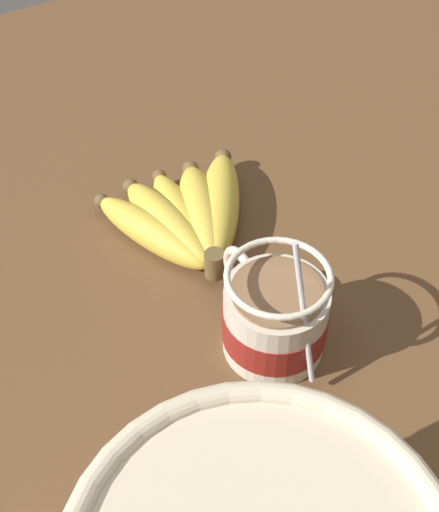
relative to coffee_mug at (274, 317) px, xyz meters
The scene contains 3 objects.
table 7.34cm from the coffee_mug, ahead, with size 139.13×139.13×3.68cm.
coffee_mug is the anchor object (origin of this frame).
banana_bunch 17.47cm from the coffee_mug, ahead, with size 17.55×18.51×4.36cm.
Camera 1 is at (-35.63, 25.88, 57.43)cm, focal length 50.00 mm.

